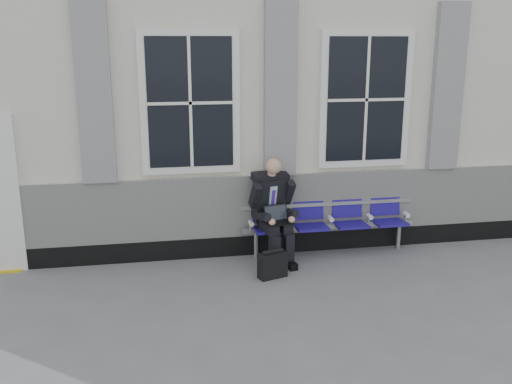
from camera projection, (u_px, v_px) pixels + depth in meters
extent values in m
plane|color=slate|center=(371.00, 288.00, 7.29)|extent=(70.00, 70.00, 0.00)
cube|color=beige|center=(304.00, 97.00, 10.08)|extent=(14.00, 4.00, 4.20)
cube|color=black|center=(336.00, 239.00, 8.65)|extent=(14.00, 0.10, 0.30)
cube|color=silver|center=(338.00, 201.00, 8.49)|extent=(14.00, 0.08, 0.90)
cube|color=gray|center=(94.00, 93.00, 7.46)|extent=(0.45, 0.14, 2.40)
cube|color=gray|center=(280.00, 90.00, 7.89)|extent=(0.45, 0.14, 2.40)
cube|color=gray|center=(447.00, 88.00, 8.32)|extent=(0.45, 0.14, 2.40)
cube|color=white|center=(190.00, 103.00, 7.73)|extent=(1.35, 0.10, 1.95)
cube|color=black|center=(190.00, 103.00, 7.69)|extent=(1.15, 0.02, 1.75)
cube|color=white|center=(365.00, 99.00, 8.16)|extent=(1.35, 0.10, 1.95)
cube|color=black|center=(366.00, 100.00, 8.11)|extent=(1.15, 0.02, 1.75)
cube|color=#9EA0A3|center=(329.00, 226.00, 8.39)|extent=(2.60, 0.07, 0.07)
cube|color=#9EA0A3|center=(328.00, 204.00, 8.43)|extent=(2.60, 0.05, 0.05)
cylinder|color=#9EA0A3|center=(256.00, 245.00, 8.26)|extent=(0.06, 0.06, 0.39)
cylinder|color=#9EA0A3|center=(399.00, 236.00, 8.64)|extent=(0.06, 0.06, 0.39)
cube|color=navy|center=(271.00, 229.00, 8.15)|extent=(0.46, 0.42, 0.07)
cube|color=navy|center=(268.00, 208.00, 8.29)|extent=(0.46, 0.10, 0.40)
cube|color=navy|center=(311.00, 227.00, 8.26)|extent=(0.46, 0.42, 0.07)
cube|color=navy|center=(308.00, 206.00, 8.39)|extent=(0.46, 0.10, 0.40)
cube|color=navy|center=(351.00, 225.00, 8.36)|extent=(0.46, 0.42, 0.07)
cube|color=navy|center=(347.00, 204.00, 8.49)|extent=(0.46, 0.10, 0.40)
cube|color=navy|center=(389.00, 223.00, 8.46)|extent=(0.46, 0.42, 0.07)
cube|color=navy|center=(385.00, 202.00, 8.59)|extent=(0.46, 0.10, 0.40)
cylinder|color=white|center=(251.00, 223.00, 8.11)|extent=(0.07, 0.12, 0.07)
cylinder|color=white|center=(291.00, 221.00, 8.21)|extent=(0.07, 0.12, 0.07)
cylinder|color=white|center=(331.00, 219.00, 8.31)|extent=(0.07, 0.12, 0.07)
cylinder|color=white|center=(370.00, 217.00, 8.41)|extent=(0.07, 0.12, 0.07)
cylinder|color=white|center=(407.00, 215.00, 8.51)|extent=(0.07, 0.12, 0.07)
cube|color=black|center=(276.00, 267.00, 7.86)|extent=(0.17, 0.29, 0.09)
cube|color=black|center=(290.00, 264.00, 7.94)|extent=(0.17, 0.29, 0.09)
cube|color=black|center=(275.00, 252.00, 7.87)|extent=(0.15, 0.16, 0.47)
cube|color=black|center=(288.00, 250.00, 7.94)|extent=(0.15, 0.16, 0.47)
cube|color=black|center=(268.00, 226.00, 8.00)|extent=(0.24, 0.49, 0.15)
cube|color=black|center=(282.00, 224.00, 8.07)|extent=(0.24, 0.49, 0.15)
cube|color=black|center=(269.00, 198.00, 8.13)|extent=(0.51, 0.44, 0.67)
cube|color=#B1D8E9|center=(273.00, 199.00, 8.02)|extent=(0.12, 0.12, 0.38)
cube|color=#4C23A5|center=(273.00, 200.00, 8.01)|extent=(0.06, 0.09, 0.31)
cube|color=black|center=(270.00, 177.00, 8.02)|extent=(0.55, 0.35, 0.15)
cylinder|color=#D9A688|center=(272.00, 173.00, 7.96)|extent=(0.12, 0.12, 0.11)
sphere|color=#D9A688|center=(274.00, 166.00, 7.87)|extent=(0.22, 0.22, 0.22)
cube|color=black|center=(256.00, 196.00, 7.93)|extent=(0.16, 0.31, 0.39)
cube|color=black|center=(288.00, 192.00, 8.11)|extent=(0.16, 0.31, 0.39)
cube|color=black|center=(264.00, 217.00, 7.84)|extent=(0.16, 0.34, 0.15)
cube|color=black|center=(291.00, 213.00, 7.99)|extent=(0.16, 0.34, 0.15)
sphere|color=#D9A688|center=(272.00, 222.00, 7.74)|extent=(0.09, 0.09, 0.09)
sphere|color=#D9A688|center=(292.00, 220.00, 7.85)|extent=(0.09, 0.09, 0.09)
cube|color=black|center=(279.00, 223.00, 7.88)|extent=(0.39, 0.31, 0.02)
cube|color=black|center=(276.00, 213.00, 7.96)|extent=(0.36, 0.16, 0.22)
cube|color=black|center=(276.00, 213.00, 7.96)|extent=(0.32, 0.14, 0.19)
cube|color=black|center=(273.00, 265.00, 7.58)|extent=(0.41, 0.27, 0.34)
cylinder|color=black|center=(273.00, 252.00, 7.53)|extent=(0.31, 0.15, 0.06)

